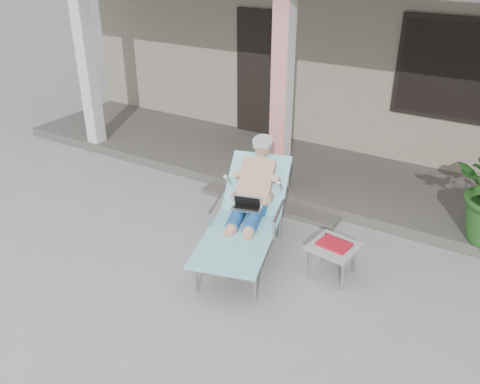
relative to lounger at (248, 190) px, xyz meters
The scene contains 6 objects.
ground 1.16m from the lounger, 109.85° to the right, with size 60.00×60.00×0.00m, color #9E9E99.
house 5.76m from the lounger, 92.95° to the left, with size 10.40×5.40×3.30m.
porch_deck 2.31m from the lounger, 97.65° to the left, with size 10.00×2.00×0.15m, color #605B56.
porch_step 1.30m from the lounger, 105.83° to the left, with size 2.00×0.30×0.07m, color #605B56.
lounger is the anchor object (origin of this frame).
side_table 1.13m from the lounger, ahead, with size 0.53×0.53×0.42m.
Camera 1 is at (2.84, -3.56, 3.33)m, focal length 38.00 mm.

